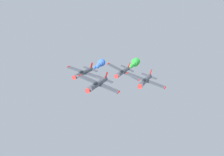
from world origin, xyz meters
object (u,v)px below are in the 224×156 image
(airplane_right_inner, at_px, (84,73))
(airplane_left_outer, at_px, (123,72))
(airplane_lead, at_px, (98,84))
(airplane_left_inner, at_px, (145,80))

(airplane_right_inner, relative_size, airplane_left_outer, 1.00)
(airplane_lead, xyz_separation_m, airplane_left_inner, (-8.34, -7.93, -0.43))
(airplane_lead, height_order, airplane_left_outer, airplane_lead)
(airplane_lead, bearing_deg, airplane_left_outer, -92.28)
(airplane_left_inner, distance_m, airplane_right_inner, 15.72)
(airplane_left_inner, bearing_deg, airplane_left_outer, -46.17)
(airplane_lead, bearing_deg, airplane_left_inner, -136.45)
(airplane_lead, distance_m, airplane_left_inner, 11.52)
(airplane_left_inner, distance_m, airplane_left_outer, 11.13)
(airplane_right_inner, bearing_deg, airplane_left_outer, -139.59)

